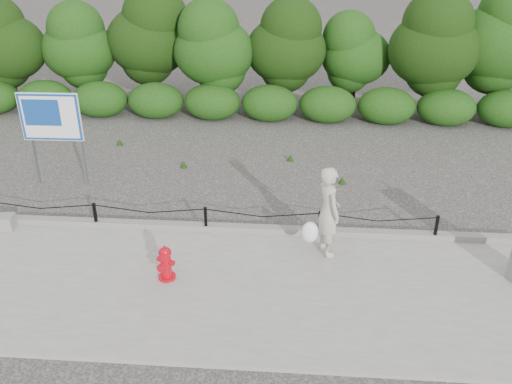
% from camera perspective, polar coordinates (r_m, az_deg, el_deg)
% --- Properties ---
extents(ground, '(90.00, 90.00, 0.00)m').
position_cam_1_polar(ground, '(12.22, -5.24, -4.42)').
color(ground, '#2D2B28').
rests_on(ground, ground).
extents(sidewalk, '(14.00, 4.00, 0.08)m').
position_cam_1_polar(sidewalk, '(10.57, -6.96, -9.91)').
color(sidewalk, gray).
rests_on(sidewalk, ground).
extents(curb, '(14.00, 0.22, 0.14)m').
position_cam_1_polar(curb, '(12.18, -5.23, -3.70)').
color(curb, slate).
rests_on(curb, sidewalk).
extents(chain_barrier, '(10.06, 0.06, 0.60)m').
position_cam_1_polar(chain_barrier, '(11.99, -5.33, -2.57)').
color(chain_barrier, black).
rests_on(chain_barrier, sidewalk).
extents(treeline, '(20.39, 3.47, 4.47)m').
position_cam_1_polar(treeline, '(19.62, 1.15, 15.48)').
color(treeline, black).
rests_on(treeline, ground).
extents(fire_hydrant, '(0.45, 0.45, 0.73)m').
position_cam_1_polar(fire_hydrant, '(10.60, -9.49, -7.42)').
color(fire_hydrant, red).
rests_on(fire_hydrant, sidewalk).
extents(pedestrian, '(0.88, 0.83, 1.94)m').
position_cam_1_polar(pedestrian, '(11.02, 7.48, -2.16)').
color(pedestrian, '#B7AE9D').
rests_on(pedestrian, sidewalk).
extents(advertising_sign, '(1.55, 0.15, 2.48)m').
position_cam_1_polar(advertising_sign, '(14.66, -20.77, 6.99)').
color(advertising_sign, slate).
rests_on(advertising_sign, ground).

